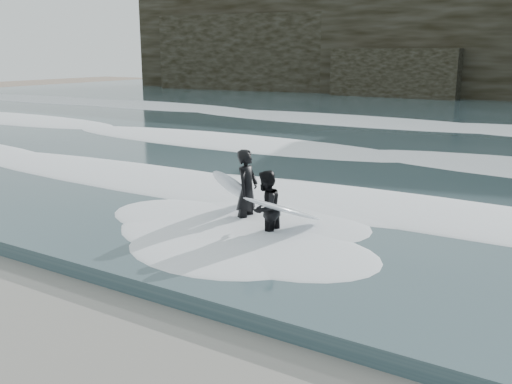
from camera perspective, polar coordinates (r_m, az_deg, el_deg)
sea at (r=33.05m, az=19.89°, el=6.74°), size 90.00×52.00×0.30m
foam_near at (r=14.38m, az=2.07°, el=0.18°), size 60.00×3.20×0.20m
foam_mid at (r=20.61m, az=11.92°, el=4.15°), size 60.00×4.00×0.24m
foam_far at (r=29.14m, az=18.19°, el=6.61°), size 60.00×4.80×0.30m
surfer_left at (r=12.26m, az=-1.16°, el=0.19°), size 1.10×1.86×1.80m
surfer_right at (r=11.23m, az=1.29°, el=-1.73°), size 1.28×2.17×1.55m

